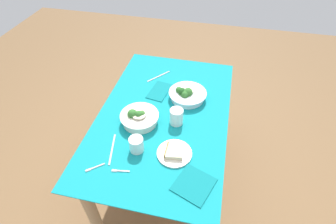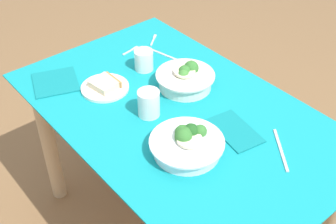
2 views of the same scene
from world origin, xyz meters
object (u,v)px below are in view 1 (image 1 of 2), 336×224
(broccoli_bowl_far, at_px, (187,95))
(fork_by_near_bowl, at_px, (120,171))
(fork_by_far_bowl, at_px, (94,168))
(table_knife_left, at_px, (159,76))
(bread_side_plate, at_px, (174,152))
(napkin_folded_lower, at_px, (194,184))
(table_knife_right, at_px, (112,149))
(napkin_folded_upper, at_px, (160,91))
(water_glass_center, at_px, (176,117))
(broccoli_bowl_near, at_px, (139,118))
(water_glass_side, at_px, (136,144))

(broccoli_bowl_far, xyz_separation_m, fork_by_near_bowl, (0.66, -0.24, -0.03))
(fork_by_far_bowl, relative_size, table_knife_left, 0.41)
(bread_side_plate, relative_size, napkin_folded_lower, 1.06)
(table_knife_left, height_order, table_knife_right, same)
(table_knife_right, distance_m, napkin_folded_upper, 0.58)
(broccoli_bowl_far, distance_m, water_glass_center, 0.24)
(table_knife_left, relative_size, napkin_folded_lower, 1.14)
(broccoli_bowl_near, relative_size, water_glass_center, 2.31)
(fork_by_near_bowl, bearing_deg, water_glass_side, -115.23)
(broccoli_bowl_far, relative_size, bread_side_plate, 1.31)
(broccoli_bowl_near, xyz_separation_m, table_knife_right, (0.24, -0.09, -0.04))
(fork_by_far_bowl, bearing_deg, water_glass_side, -177.59)
(water_glass_center, bearing_deg, fork_by_near_bowl, -27.87)
(water_glass_center, relative_size, napkin_folded_lower, 0.56)
(table_knife_left, bearing_deg, fork_by_near_bowl, -140.91)
(broccoli_bowl_near, distance_m, napkin_folded_upper, 0.33)
(water_glass_center, relative_size, napkin_folded_upper, 0.50)
(broccoli_bowl_near, height_order, table_knife_left, broccoli_bowl_near)
(fork_by_near_bowl, height_order, table_knife_right, same)
(fork_by_far_bowl, distance_m, napkin_folded_upper, 0.72)
(bread_side_plate, relative_size, water_glass_side, 2.18)
(napkin_folded_upper, bearing_deg, table_knife_left, -163.53)
(water_glass_center, height_order, fork_by_near_bowl, water_glass_center)
(table_knife_left, bearing_deg, water_glass_center, -114.41)
(bread_side_plate, height_order, table_knife_left, bread_side_plate)
(broccoli_bowl_far, bearing_deg, bread_side_plate, 1.42)
(table_knife_left, xyz_separation_m, table_knife_right, (0.73, -0.09, 0.00))
(broccoli_bowl_near, relative_size, fork_by_far_bowl, 2.76)
(broccoli_bowl_near, bearing_deg, bread_side_plate, 53.07)
(napkin_folded_upper, bearing_deg, fork_by_far_bowl, -14.59)
(water_glass_center, distance_m, fork_by_far_bowl, 0.56)
(napkin_folded_lower, bearing_deg, table_knife_right, -104.23)
(broccoli_bowl_far, relative_size, table_knife_right, 1.18)
(broccoli_bowl_far, xyz_separation_m, water_glass_center, (0.24, -0.02, 0.02))
(water_glass_center, relative_size, fork_by_far_bowl, 1.20)
(bread_side_plate, height_order, napkin_folded_upper, bread_side_plate)
(fork_by_near_bowl, distance_m, table_knife_right, 0.16)
(bread_side_plate, distance_m, water_glass_side, 0.21)
(broccoli_bowl_far, distance_m, table_knife_left, 0.33)
(bread_side_plate, bearing_deg, fork_by_near_bowl, -55.96)
(fork_by_near_bowl, bearing_deg, table_knife_left, -98.65)
(bread_side_plate, xyz_separation_m, water_glass_side, (0.02, -0.21, 0.03))
(bread_side_plate, bearing_deg, table_knife_left, -159.08)
(napkin_folded_upper, bearing_deg, broccoli_bowl_far, 80.36)
(water_glass_center, bearing_deg, broccoli_bowl_near, -78.19)
(table_knife_right, bearing_deg, fork_by_far_bowl, -31.37)
(water_glass_side, relative_size, napkin_folded_upper, 0.43)
(fork_by_near_bowl, height_order, napkin_folded_upper, napkin_folded_upper)
(broccoli_bowl_far, xyz_separation_m, broccoli_bowl_near, (0.29, -0.25, 0.00))
(napkin_folded_upper, bearing_deg, water_glass_center, 32.68)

